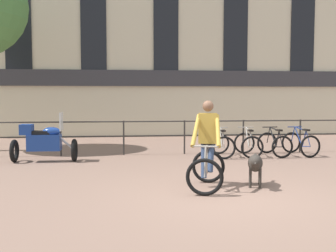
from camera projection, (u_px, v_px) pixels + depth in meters
ground_plane at (228, 195)px, 7.06m from camera, size 60.00×60.00×0.00m
canal_railing at (185, 131)px, 12.16m from camera, size 15.05×0.05×1.05m
building_facade at (165, 20)px, 17.57m from camera, size 18.00×0.72×10.45m
cyclist_with_bike at (207, 149)px, 7.65m from camera, size 0.97×1.31×1.70m
dog at (255, 164)px, 7.73m from camera, size 0.47×1.02×0.65m
parked_motorcycle at (44, 141)px, 10.70m from camera, size 1.73×0.64×1.35m
parked_bicycle_near_lamp at (221, 145)px, 11.65m from camera, size 0.76×1.17×0.86m
parked_bicycle_mid_left at (248, 144)px, 11.74m from camera, size 0.75×1.16×0.86m
parked_bicycle_mid_right at (274, 144)px, 11.83m from camera, size 0.73×1.15×0.86m
parked_bicycle_far_end at (300, 144)px, 11.92m from camera, size 0.79×1.18×0.86m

